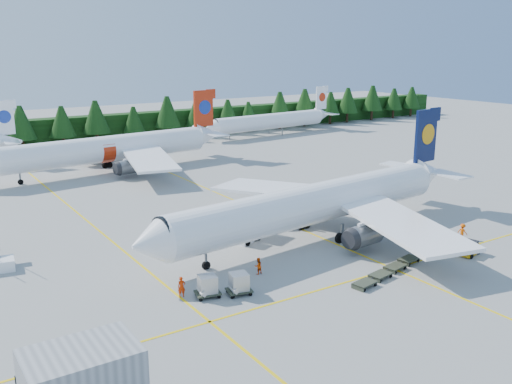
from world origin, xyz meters
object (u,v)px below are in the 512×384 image
airliner_navy (308,206)px  baggage_tug (469,249)px  airliner_red (101,150)px  service_truck (251,228)px

airliner_navy → baggage_tug: size_ratio=16.23×
airliner_navy → airliner_red: bearing=93.2°
service_truck → baggage_tug: 22.93m
airliner_navy → baggage_tug: bearing=-55.6°
airliner_navy → airliner_red: size_ratio=1.01×
airliner_red → service_truck: airliner_red is taller
airliner_navy → service_truck: (-5.05, 3.61, -2.62)m
airliner_red → service_truck: size_ratio=7.86×
airliner_red → baggage_tug: (18.89, -58.80, -3.19)m
airliner_red → baggage_tug: 61.84m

